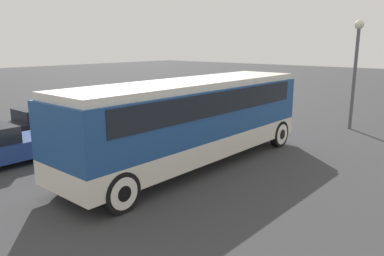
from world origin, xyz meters
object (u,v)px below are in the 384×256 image
object	(u,v)px
tour_bus	(194,115)
lamp_post	(356,58)
parked_car_near	(48,121)
parked_car_mid	(105,125)

from	to	relation	value
tour_bus	lamp_post	bearing A→B (deg)	-13.16
parked_car_near	lamp_post	distance (m)	14.86
parked_car_near	lamp_post	xyz separation A→B (m)	(10.54, -10.10, 2.81)
tour_bus	parked_car_mid	bearing A→B (deg)	90.22
lamp_post	parked_car_near	bearing A→B (deg)	136.23
parked_car_mid	lamp_post	world-z (taller)	lamp_post
parked_car_near	lamp_post	bearing A→B (deg)	-43.77
tour_bus	parked_car_near	world-z (taller)	tour_bus
parked_car_near	lamp_post	size ratio (longest dim) A/B	0.86
parked_car_mid	lamp_post	size ratio (longest dim) A/B	0.89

